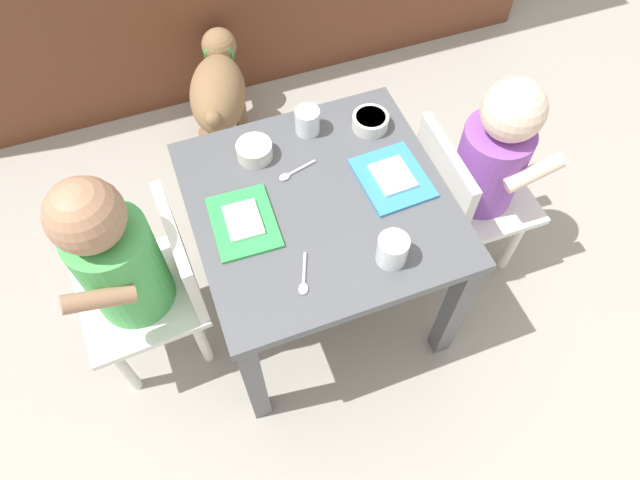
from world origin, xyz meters
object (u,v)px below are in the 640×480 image
object	(u,v)px
dining_table	(320,221)
food_tray_right	(393,179)
veggie_bowl_near	(370,121)
water_cup_left	(307,122)
cereal_bowl_left_side	(254,150)
dog	(219,89)
spoon_by_right_tray	(294,172)
spoon_by_left_tray	(304,278)
seated_child_left	(123,262)
food_tray_left	(244,223)
water_cup_right	(392,251)
seated_child_right	(487,162)

from	to	relation	value
dining_table	food_tray_right	xyz separation A→B (m)	(0.18, -0.00, 0.09)
food_tray_right	veggie_bowl_near	bearing A→B (deg)	84.68
water_cup_left	cereal_bowl_left_side	world-z (taller)	water_cup_left
dog	spoon_by_right_tray	size ratio (longest dim) A/B	4.08
spoon_by_left_tray	spoon_by_right_tray	distance (m)	0.28
food_tray_right	seated_child_left	bearing A→B (deg)	177.35
food_tray_left	spoon_by_left_tray	bearing A→B (deg)	-65.66
food_tray_left	cereal_bowl_left_side	world-z (taller)	cereal_bowl_left_side
water_cup_right	veggie_bowl_near	bearing A→B (deg)	73.57
seated_child_left	water_cup_left	distance (m)	0.54
spoon_by_right_tray	cereal_bowl_left_side	bearing A→B (deg)	130.65
spoon_by_left_tray	dog	bearing A→B (deg)	89.13
seated_child_left	cereal_bowl_left_side	world-z (taller)	seated_child_left
veggie_bowl_near	spoon_by_right_tray	bearing A→B (deg)	-161.80
water_cup_right	cereal_bowl_left_side	world-z (taller)	water_cup_right
water_cup_left	dog	bearing A→B (deg)	105.23
seated_child_left	seated_child_right	bearing A→B (deg)	-0.96
dog	food_tray_right	xyz separation A→B (m)	(0.26, -0.71, 0.25)
dog	food_tray_right	world-z (taller)	food_tray_right
cereal_bowl_left_side	spoon_by_left_tray	size ratio (longest dim) A/B	0.87
cereal_bowl_left_side	spoon_by_left_tray	bearing A→B (deg)	-90.37
food_tray_right	dog	bearing A→B (deg)	110.54
spoon_by_left_tray	spoon_by_right_tray	size ratio (longest dim) A/B	0.98
seated_child_right	spoon_by_left_tray	world-z (taller)	seated_child_right
dining_table	veggie_bowl_near	distance (m)	0.28
water_cup_left	dining_table	bearing A→B (deg)	-102.37
seated_child_left	dog	xyz separation A→B (m)	(0.36, 0.68, -0.20)
dog	cereal_bowl_left_side	xyz separation A→B (m)	(-0.01, -0.53, 0.27)
dining_table	food_tray_left	bearing A→B (deg)	-178.53
dog	veggie_bowl_near	distance (m)	0.66
water_cup_left	veggie_bowl_near	xyz separation A→B (m)	(0.15, -0.04, -0.01)
seated_child_right	spoon_by_left_tray	size ratio (longest dim) A/B	6.74
seated_child_right	spoon_by_left_tray	xyz separation A→B (m)	(-0.55, -0.18, 0.06)
seated_child_left	spoon_by_right_tray	bearing A→B (deg)	9.71
seated_child_left	water_cup_right	size ratio (longest dim) A/B	10.20
seated_child_left	cereal_bowl_left_side	size ratio (longest dim) A/B	8.11
dog	water_cup_left	size ratio (longest dim) A/B	6.32
seated_child_left	dog	distance (m)	0.80
dining_table	spoon_by_left_tray	xyz separation A→B (m)	(-0.10, -0.18, 0.08)
veggie_bowl_near	water_cup_left	bearing A→B (deg)	164.20
seated_child_right	veggie_bowl_near	world-z (taller)	seated_child_right
spoon_by_right_tray	seated_child_left	bearing A→B (deg)	-170.29
seated_child_left	dog	size ratio (longest dim) A/B	1.70
seated_child_right	food_tray_left	xyz separation A→B (m)	(-0.63, -0.01, 0.07)
cereal_bowl_left_side	veggie_bowl_near	bearing A→B (deg)	-1.35
food_tray_left	spoon_by_left_tray	world-z (taller)	food_tray_left
dining_table	seated_child_right	xyz separation A→B (m)	(0.45, 0.01, 0.02)
seated_child_right	water_cup_right	distance (m)	0.42
dining_table	dog	size ratio (longest dim) A/B	1.42
food_tray_right	veggie_bowl_near	distance (m)	0.18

